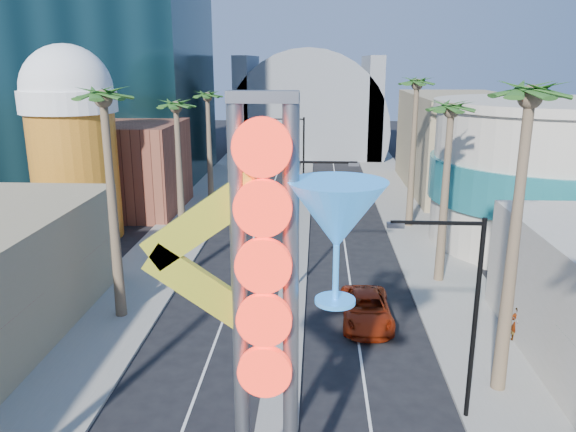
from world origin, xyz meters
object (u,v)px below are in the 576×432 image
Objects in this scene: pedestrian_a at (517,323)px; pedestrian_b at (526,326)px; neon_sign at (295,290)px; red_pickup at (366,309)px.

pedestrian_b reaches higher than pedestrian_a.
red_pickup is (3.21, 13.09, -6.55)m from neon_sign.
red_pickup is 2.76× the size of pedestrian_b.
pedestrian_a is at bearing -15.08° from red_pickup.
pedestrian_a reaches higher than red_pickup.
neon_sign is at bearing 55.40° from pedestrian_a.
neon_sign is 14.98m from red_pickup.
neon_sign is 6.33× the size of pedestrian_b.
pedestrian_a is (7.07, -1.86, 0.28)m from red_pickup.
neon_sign reaches higher than pedestrian_b.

